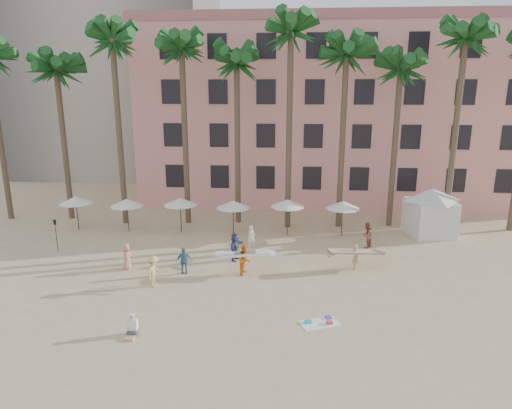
{
  "coord_description": "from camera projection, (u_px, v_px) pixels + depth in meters",
  "views": [
    {
      "loc": [
        3.25,
        -19.72,
        10.84
      ],
      "look_at": [
        1.2,
        6.0,
        4.0
      ],
      "focal_mm": 32.0,
      "sensor_mm": 36.0,
      "label": 1
    }
  ],
  "objects": [
    {
      "name": "umbrella_row",
      "position": [
        206.0,
        203.0,
        33.71
      ],
      "size": [
        22.5,
        2.7,
        2.73
      ],
      "color": "#332B23",
      "rests_on": "ground"
    },
    {
      "name": "cabana",
      "position": [
        431.0,
        208.0,
        33.36
      ],
      "size": [
        5.29,
        5.29,
        3.5
      ],
      "color": "silver",
      "rests_on": "ground"
    },
    {
      "name": "carrier_yellow",
      "position": [
        356.0,
        254.0,
        27.39
      ],
      "size": [
        3.5,
        1.62,
        1.57
      ],
      "color": "tan",
      "rests_on": "ground"
    },
    {
      "name": "carrier_white",
      "position": [
        245.0,
        258.0,
        26.69
      ],
      "size": [
        2.87,
        1.14,
        1.8
      ],
      "color": "orange",
      "rests_on": "ground"
    },
    {
      "name": "seated_man",
      "position": [
        132.0,
        328.0,
        20.22
      ],
      "size": [
        0.44,
        0.76,
        0.99
      ],
      "color": "#3F3F4C",
      "rests_on": "ground"
    },
    {
      "name": "paddle",
      "position": [
        56.0,
        231.0,
        30.09
      ],
      "size": [
        0.18,
        0.04,
        2.23
      ],
      "color": "black",
      "rests_on": "ground"
    },
    {
      "name": "beach_towel",
      "position": [
        320.0,
        322.0,
        21.34
      ],
      "size": [
        2.05,
        1.61,
        0.14
      ],
      "color": "white",
      "rests_on": "ground"
    },
    {
      "name": "palm_row",
      "position": [
        256.0,
        54.0,
        33.12
      ],
      "size": [
        44.4,
        5.4,
        16.3
      ],
      "color": "brown",
      "rests_on": "ground"
    },
    {
      "name": "beachgoers",
      "position": [
        230.0,
        251.0,
        28.05
      ],
      "size": [
        15.88,
        8.37,
        1.8
      ],
      "color": "tan",
      "rests_on": "ground"
    },
    {
      "name": "pink_hotel",
      "position": [
        331.0,
        114.0,
        44.5
      ],
      "size": [
        35.0,
        14.0,
        16.0
      ],
      "primitive_type": "cube",
      "color": "pink",
      "rests_on": "ground"
    },
    {
      "name": "ground",
      "position": [
        221.0,
        316.0,
        22.03
      ],
      "size": [
        120.0,
        120.0,
        0.0
      ],
      "primitive_type": "plane",
      "color": "#D1B789",
      "rests_on": "ground"
    }
  ]
}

